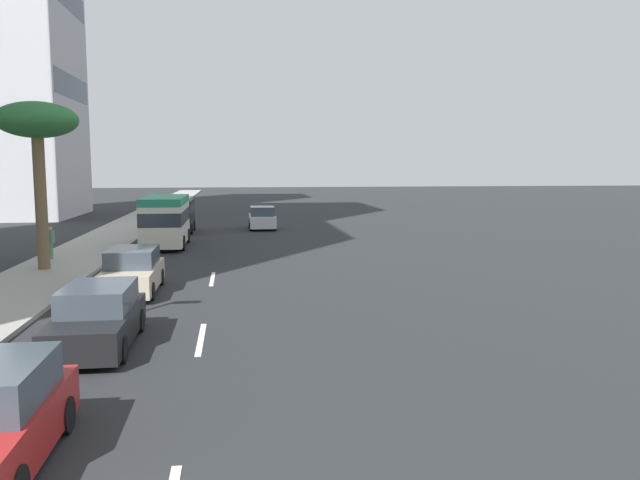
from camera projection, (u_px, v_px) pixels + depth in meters
ground_plane at (219, 245)px, 36.94m from camera, size 198.00×198.00×0.00m
sidewalk_right at (96, 246)px, 35.99m from camera, size 162.00×3.82×0.15m
lane_stripe_mid at (201, 339)px, 16.88m from camera, size 3.20×0.16×0.01m
lane_stripe_far at (212, 279)px, 25.81m from camera, size 3.20×0.16×0.01m
minibus_lead at (166, 219)px, 35.92m from camera, size 6.33×2.40×2.89m
car_second at (132, 272)px, 23.00m from camera, size 4.64×1.89×1.62m
van_third at (178, 214)px, 43.69m from camera, size 4.77×2.20×2.27m
car_fourth at (98, 318)px, 16.09m from camera, size 4.58×1.87×1.58m
car_fifth at (262, 218)px, 46.18m from camera, size 4.27×1.93×1.66m
pedestrian_near_lamp at (51, 241)px, 30.37m from camera, size 0.35×0.39×1.56m
palm_tree at (37, 126)px, 26.76m from camera, size 3.43×3.43×7.21m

